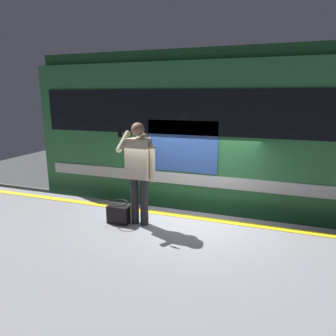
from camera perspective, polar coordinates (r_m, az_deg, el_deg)
The scene contains 8 objects.
ground_plane at distance 6.58m, azimuth 3.66°, elevation -17.27°, with size 24.18×24.18×0.00m, color #3D3D3F.
platform at distance 4.58m, azimuth -4.38°, elevation -23.96°, with size 14.05×4.29×1.15m, color gray.
safety_line at distance 5.81m, azimuth 3.00°, elevation -8.88°, with size 13.77×0.16×0.01m, color yellow.
track_rail_near at distance 7.70m, azimuth 6.51°, elevation -11.88°, with size 18.26×0.08×0.16m, color slate.
track_rail_far at distance 8.99m, azimuth 8.63°, elevation -8.15°, with size 18.26×0.08×0.16m, color slate.
train_carriage at distance 7.56m, azimuth 20.08°, elevation 6.69°, with size 10.74×3.11×4.09m.
passenger at distance 5.21m, azimuth -5.39°, elevation 0.40°, with size 0.57×0.55×1.77m.
handbag at distance 5.52m, azimuth -9.14°, elevation -8.30°, with size 0.39×0.35×0.38m.
Camera 1 is at (-1.52, 5.46, 3.34)m, focal length 32.94 mm.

